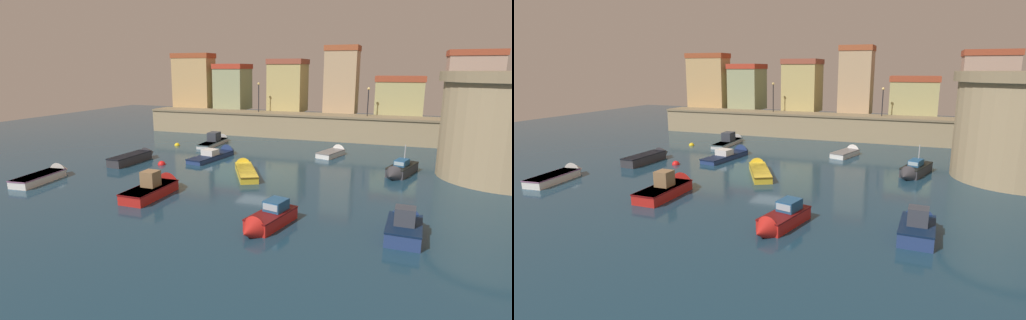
% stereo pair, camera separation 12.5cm
% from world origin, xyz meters
% --- Properties ---
extents(ground_plane, '(104.23, 104.23, 0.00)m').
position_xyz_m(ground_plane, '(0.00, 0.00, 0.00)').
color(ground_plane, '#19384C').
extents(quay_wall, '(44.01, 3.97, 3.15)m').
position_xyz_m(quay_wall, '(0.00, 19.21, 1.58)').
color(quay_wall, '#9E8966').
rests_on(quay_wall, ground).
extents(old_town_backdrop, '(43.37, 5.13, 8.83)m').
position_xyz_m(old_town_backdrop, '(1.55, 23.22, 6.65)').
color(old_town_backdrop, tan).
rests_on(old_town_backdrop, ground).
extents(fortress_tower, '(10.73, 10.73, 8.62)m').
position_xyz_m(fortress_tower, '(19.82, 5.24, 4.37)').
color(fortress_tower, '#9E8966').
rests_on(fortress_tower, ground).
extents(quay_lamp_0, '(0.32, 0.32, 3.87)m').
position_xyz_m(quay_lamp_0, '(-6.46, 19.21, 5.68)').
color(quay_lamp_0, black).
rests_on(quay_lamp_0, quay_wall).
extents(quay_lamp_1, '(0.32, 0.32, 3.46)m').
position_xyz_m(quay_lamp_1, '(7.69, 19.21, 5.45)').
color(quay_lamp_1, black).
rests_on(quay_lamp_1, quay_wall).
extents(moored_boat_0, '(2.74, 7.39, 1.59)m').
position_xyz_m(moored_boat_0, '(-5.58, 4.76, 0.29)').
color(moored_boat_0, navy).
rests_on(moored_boat_0, ground).
extents(moored_boat_1, '(2.93, 5.39, 2.79)m').
position_xyz_m(moored_boat_1, '(11.98, 3.28, 0.49)').
color(moored_boat_1, '#333338').
rests_on(moored_boat_1, ground).
extents(moored_boat_2, '(4.43, 6.65, 1.36)m').
position_xyz_m(moored_boat_2, '(-0.63, -0.24, 0.31)').
color(moored_boat_2, gold).
rests_on(moored_boat_2, ground).
extents(moored_boat_3, '(1.90, 5.88, 2.33)m').
position_xyz_m(moored_boat_3, '(-4.30, -7.95, 0.49)').
color(moored_boat_3, red).
rests_on(moored_boat_3, ground).
extents(moored_boat_4, '(1.67, 7.32, 1.93)m').
position_xyz_m(moored_boat_4, '(-8.99, 11.46, 0.40)').
color(moored_boat_4, silver).
rests_on(moored_boat_4, ground).
extents(moored_boat_5, '(1.92, 4.28, 2.19)m').
position_xyz_m(moored_boat_5, '(12.52, -9.55, 0.53)').
color(moored_boat_5, navy).
rests_on(moored_boat_5, ground).
extents(moored_boat_6, '(1.67, 6.12, 1.36)m').
position_xyz_m(moored_boat_6, '(-12.22, 0.13, 0.44)').
color(moored_boat_6, '#333338').
rests_on(moored_boat_6, ground).
extents(moored_boat_7, '(2.82, 4.76, 1.44)m').
position_xyz_m(moored_boat_7, '(5.44, 9.75, 0.29)').
color(moored_boat_7, white).
rests_on(moored_boat_7, ground).
extents(moored_boat_8, '(2.18, 5.72, 1.53)m').
position_xyz_m(moored_boat_8, '(-14.90, -7.84, 0.34)').
color(moored_boat_8, white).
rests_on(moored_boat_8, ground).
extents(moored_boat_9, '(2.48, 4.81, 1.71)m').
position_xyz_m(moored_boat_9, '(5.21, -11.39, 0.49)').
color(moored_boat_9, red).
rests_on(moored_boat_9, ground).
extents(mooring_buoy_0, '(0.73, 0.73, 0.73)m').
position_xyz_m(mooring_buoy_0, '(-13.44, 2.14, 0.00)').
color(mooring_buoy_0, '#EA4C19').
rests_on(mooring_buoy_0, ground).
extents(mooring_buoy_1, '(0.73, 0.73, 0.73)m').
position_xyz_m(mooring_buoy_1, '(-9.03, -0.29, 0.00)').
color(mooring_buoy_1, red).
rests_on(mooring_buoy_1, ground).
extents(mooring_buoy_2, '(0.63, 0.63, 0.63)m').
position_xyz_m(mooring_buoy_2, '(-12.77, 8.62, 0.00)').
color(mooring_buoy_2, yellow).
rests_on(mooring_buoy_2, ground).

